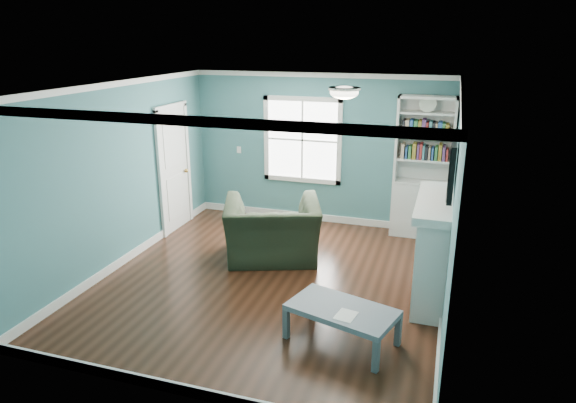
% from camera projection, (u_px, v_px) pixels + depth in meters
% --- Properties ---
extents(floor, '(5.00, 5.00, 0.00)m').
position_uv_depth(floor, '(272.00, 280.00, 7.02)').
color(floor, black).
rests_on(floor, ground).
extents(room_walls, '(5.00, 5.00, 5.00)m').
position_uv_depth(room_walls, '(271.00, 167.00, 6.53)').
color(room_walls, teal).
rests_on(room_walls, ground).
extents(trim, '(4.50, 5.00, 2.60)m').
position_uv_depth(trim, '(271.00, 193.00, 6.64)').
color(trim, white).
rests_on(trim, ground).
extents(window, '(1.40, 0.06, 1.50)m').
position_uv_depth(window, '(302.00, 140.00, 8.91)').
color(window, white).
rests_on(window, room_walls).
extents(bookshelf, '(0.90, 0.35, 2.31)m').
position_uv_depth(bookshelf, '(421.00, 182.00, 8.31)').
color(bookshelf, silver).
rests_on(bookshelf, ground).
extents(fireplace, '(0.44, 1.58, 1.30)m').
position_uv_depth(fireplace, '(434.00, 250.00, 6.40)').
color(fireplace, black).
rests_on(fireplace, ground).
extents(tv, '(0.06, 1.10, 0.65)m').
position_uv_depth(tv, '(452.00, 166.00, 6.03)').
color(tv, black).
rests_on(tv, fireplace).
extents(door, '(0.12, 0.98, 2.17)m').
position_uv_depth(door, '(174.00, 168.00, 8.60)').
color(door, silver).
rests_on(door, ground).
extents(ceiling_fixture, '(0.38, 0.38, 0.15)m').
position_uv_depth(ceiling_fixture, '(344.00, 92.00, 6.06)').
color(ceiling_fixture, white).
rests_on(ceiling_fixture, room_walls).
extents(light_switch, '(0.08, 0.01, 0.12)m').
position_uv_depth(light_switch, '(239.00, 150.00, 9.34)').
color(light_switch, white).
rests_on(light_switch, room_walls).
extents(recliner, '(1.58, 1.30, 1.19)m').
position_uv_depth(recliner, '(272.00, 221.00, 7.52)').
color(recliner, black).
rests_on(recliner, ground).
extents(coffee_table, '(1.26, 0.92, 0.41)m').
position_uv_depth(coffee_table, '(342.00, 312.00, 5.49)').
color(coffee_table, '#505960').
rests_on(coffee_table, ground).
extents(paper_sheet, '(0.24, 0.28, 0.00)m').
position_uv_depth(paper_sheet, '(346.00, 315.00, 5.32)').
color(paper_sheet, white).
rests_on(paper_sheet, coffee_table).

